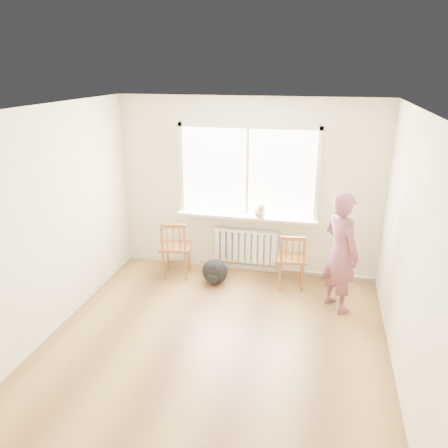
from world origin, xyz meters
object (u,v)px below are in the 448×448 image
Objects in this scene: cat at (260,211)px; backpack at (215,272)px; person at (341,252)px; chair_left at (175,249)px; chair_right at (292,261)px.

cat reaches higher than backpack.
person is 3.97× the size of cat.
chair_right is (1.77, 0.04, -0.03)m from chair_left.
person is at bearing 140.21° from chair_right.
person is (2.42, -0.40, 0.35)m from chair_left.
person is at bearing 161.62° from chair_left.
cat is (1.25, 0.31, 0.60)m from chair_left.
chair_left is 2.23× the size of cat.
chair_left is 1.07× the size of chair_right.
cat is at bearing -32.92° from chair_right.
chair_right is 2.07× the size of cat.
cat reaches higher than chair_left.
chair_left is at bearing 171.89° from backpack.
person reaches higher than chair_right.
backpack is (-1.77, 0.30, -0.62)m from person.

